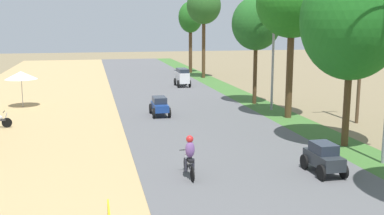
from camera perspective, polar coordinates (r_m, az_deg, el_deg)
name	(u,v)px	position (r m, az deg, el deg)	size (l,w,h in m)	color
vendor_umbrella	(21,75)	(34.41, -20.42, 3.76)	(2.20, 2.20, 2.52)	#99999E
median_tree_second	(352,20)	(22.82, 19.21, 10.19)	(4.75, 4.75, 8.79)	#4C351E
median_tree_third	(292,4)	(29.00, 12.31, 12.44)	(4.34, 4.34, 9.13)	#4C351E
median_tree_fourth	(256,24)	(33.72, 7.97, 10.24)	(3.52, 3.52, 7.74)	#4C351E
median_tree_fifth	(204,6)	(49.73, 1.47, 12.42)	(3.63, 3.63, 9.61)	#4C351E
median_tree_sixth	(190,18)	(54.88, -0.19, 11.02)	(2.82, 2.82, 8.34)	#4C351E
streetlamp_mid	(274,41)	(31.41, 10.06, 8.15)	(3.16, 0.20, 8.17)	gray
utility_pole_near	(362,37)	(28.72, 20.32, 8.16)	(1.80, 0.20, 9.80)	brown
car_hatchback_charcoal	(324,157)	(18.79, 15.99, -5.93)	(1.04, 2.00, 1.23)	#282D33
car_sedan_blue	(160,105)	(29.42, -4.03, 0.28)	(1.10, 2.26, 1.19)	navy
car_van_white	(182,76)	(42.92, -1.21, 3.89)	(1.19, 2.41, 1.67)	silver
motorbike_ahead_second	(189,157)	(17.67, -0.35, -6.19)	(0.54, 1.80, 1.66)	black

